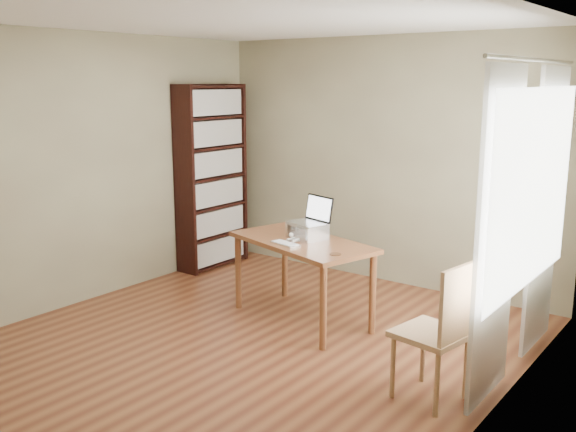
% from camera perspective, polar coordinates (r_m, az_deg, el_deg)
% --- Properties ---
extents(room, '(4.04, 4.54, 2.64)m').
position_cam_1_polar(room, '(5.04, -3.52, 2.33)').
color(room, '#562716').
rests_on(room, ground).
extents(bookshelf, '(0.30, 0.90, 2.10)m').
position_cam_1_polar(bookshelf, '(7.44, -6.78, 3.46)').
color(bookshelf, black).
rests_on(bookshelf, ground).
extents(curtains, '(0.03, 1.90, 2.25)m').
position_cam_1_polar(curtains, '(4.86, 20.17, -0.34)').
color(curtains, white).
rests_on(curtains, ground).
extents(desk, '(1.49, 1.01, 0.75)m').
position_cam_1_polar(desk, '(5.73, 1.25, -3.14)').
color(desk, brown).
rests_on(desk, ground).
extents(laptop_stand, '(0.32, 0.25, 0.13)m').
position_cam_1_polar(laptop_stand, '(5.75, 1.72, -1.20)').
color(laptop_stand, silver).
rests_on(laptop_stand, desk).
extents(laptop, '(0.39, 0.37, 0.24)m').
position_cam_1_polar(laptop, '(5.78, 2.08, -0.02)').
color(laptop, silver).
rests_on(laptop, laptop_stand).
extents(keyboard, '(0.29, 0.17, 0.02)m').
position_cam_1_polar(keyboard, '(5.55, -0.27, -2.47)').
color(keyboard, silver).
rests_on(keyboard, desk).
extents(coaster, '(0.10, 0.10, 0.01)m').
position_cam_1_polar(coaster, '(5.26, 4.24, -3.40)').
color(coaster, brown).
rests_on(coaster, desk).
extents(cat, '(0.23, 0.47, 0.14)m').
position_cam_1_polar(cat, '(5.79, 1.78, -1.35)').
color(cat, '#403932').
rests_on(cat, desk).
extents(chair, '(0.50, 0.50, 0.99)m').
position_cam_1_polar(chair, '(4.45, 13.56, -9.57)').
color(chair, tan).
rests_on(chair, ground).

